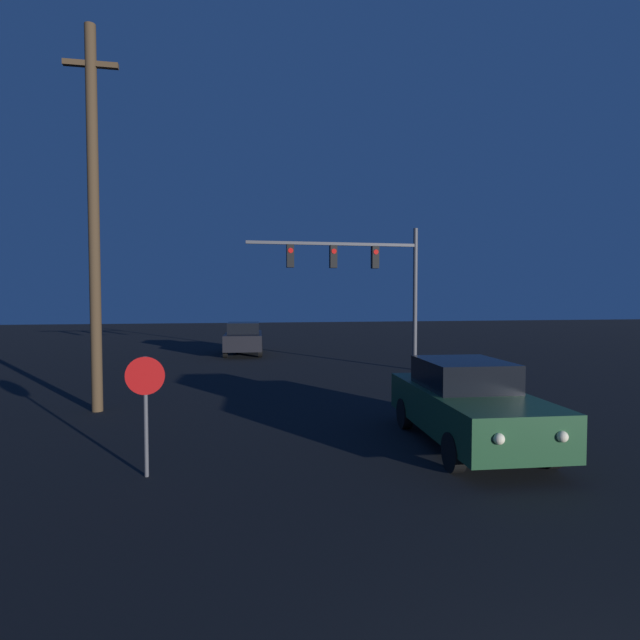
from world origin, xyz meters
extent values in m
cube|color=#1E4728|center=(2.07, 7.98, 0.74)|extent=(2.17, 4.78, 0.80)
cube|color=black|center=(2.09, 8.21, 1.42)|extent=(1.72, 2.06, 0.56)
cylinder|color=black|center=(2.85, 6.48, 0.34)|extent=(0.25, 0.69, 0.68)
cylinder|color=black|center=(1.12, 6.59, 0.34)|extent=(0.25, 0.69, 0.68)
cylinder|color=black|center=(3.03, 9.37, 0.34)|extent=(0.25, 0.69, 0.68)
cylinder|color=black|center=(1.30, 9.48, 0.34)|extent=(0.25, 0.69, 0.68)
sphere|color=#F9EFC6|center=(2.45, 5.60, 0.82)|extent=(0.18, 0.18, 0.18)
sphere|color=#F9EFC6|center=(1.41, 5.66, 0.82)|extent=(0.18, 0.18, 0.18)
cube|color=black|center=(-1.87, 25.41, 0.74)|extent=(2.16, 4.78, 0.80)
cube|color=black|center=(-1.88, 25.17, 1.42)|extent=(1.72, 2.05, 0.56)
cylinder|color=black|center=(-2.65, 26.90, 0.34)|extent=(0.25, 0.69, 0.68)
cylinder|color=black|center=(-0.92, 26.80, 0.34)|extent=(0.25, 0.69, 0.68)
cylinder|color=black|center=(-2.82, 24.01, 0.34)|extent=(0.25, 0.69, 0.68)
cylinder|color=black|center=(-1.09, 23.91, 0.34)|extent=(0.25, 0.69, 0.68)
sphere|color=#F9EFC6|center=(-2.25, 27.79, 0.82)|extent=(0.18, 0.18, 0.18)
sphere|color=#F9EFC6|center=(-1.21, 27.73, 0.82)|extent=(0.18, 0.18, 0.18)
cylinder|color=#4C4C51|center=(4.95, 18.31, 2.92)|extent=(0.18, 0.18, 5.84)
cube|color=#4C4C51|center=(1.49, 18.31, 5.14)|extent=(6.92, 0.12, 0.12)
cube|color=black|center=(3.22, 18.31, 4.63)|extent=(0.28, 0.28, 0.90)
cylinder|color=red|center=(3.22, 18.16, 4.83)|extent=(0.20, 0.02, 0.20)
cube|color=black|center=(1.49, 18.31, 4.63)|extent=(0.28, 0.28, 0.90)
cylinder|color=red|center=(1.49, 18.16, 4.83)|extent=(0.20, 0.02, 0.20)
cube|color=black|center=(-0.25, 18.31, 4.63)|extent=(0.28, 0.28, 0.90)
cylinder|color=red|center=(-0.25, 18.16, 4.83)|extent=(0.20, 0.02, 0.20)
cylinder|color=#4C4C51|center=(-4.01, 7.31, 1.00)|extent=(0.07, 0.07, 2.01)
cylinder|color=red|center=(-4.01, 7.29, 1.69)|extent=(0.63, 0.03, 0.63)
cylinder|color=#4C3823|center=(-6.06, 12.57, 4.97)|extent=(0.28, 0.28, 9.93)
cube|color=#4C3823|center=(-6.06, 12.57, 8.94)|extent=(1.34, 0.14, 0.14)
camera|label=1|loc=(-2.64, -1.25, 2.97)|focal=28.00mm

